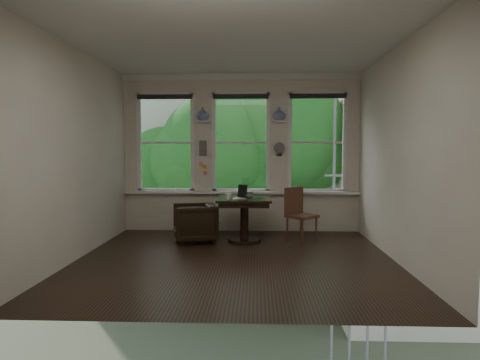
{
  "coord_description": "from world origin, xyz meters",
  "views": [
    {
      "loc": [
        0.31,
        -5.98,
        1.56
      ],
      "look_at": [
        0.03,
        0.9,
        1.07
      ],
      "focal_mm": 32.0,
      "sensor_mm": 36.0,
      "label": 1
    }
  ],
  "objects_px": {
    "table": "(244,220)",
    "laptop": "(251,198)",
    "side_chair_right": "(302,216)",
    "armchair_left": "(195,223)",
    "mug": "(229,196)"
  },
  "relations": [
    {
      "from": "armchair_left",
      "to": "mug",
      "type": "xyz_separation_m",
      "value": [
        0.59,
        -0.19,
        0.48
      ]
    },
    {
      "from": "table",
      "to": "laptop",
      "type": "bearing_deg",
      "value": -41.29
    },
    {
      "from": "mug",
      "to": "side_chair_right",
      "type": "bearing_deg",
      "value": 9.55
    },
    {
      "from": "side_chair_right",
      "to": "armchair_left",
      "type": "bearing_deg",
      "value": 139.28
    },
    {
      "from": "side_chair_right",
      "to": "mug",
      "type": "distance_m",
      "value": 1.28
    },
    {
      "from": "table",
      "to": "side_chair_right",
      "type": "distance_m",
      "value": 0.97
    },
    {
      "from": "laptop",
      "to": "mug",
      "type": "height_order",
      "value": "mug"
    },
    {
      "from": "table",
      "to": "armchair_left",
      "type": "height_order",
      "value": "table"
    },
    {
      "from": "side_chair_right",
      "to": "laptop",
      "type": "distance_m",
      "value": 0.91
    },
    {
      "from": "table",
      "to": "side_chair_right",
      "type": "xyz_separation_m",
      "value": [
        0.97,
        -0.03,
        0.09
      ]
    },
    {
      "from": "laptop",
      "to": "side_chair_right",
      "type": "bearing_deg",
      "value": 17.79
    },
    {
      "from": "mug",
      "to": "laptop",
      "type": "bearing_deg",
      "value": 20.4
    },
    {
      "from": "table",
      "to": "armchair_left",
      "type": "bearing_deg",
      "value": -177.43
    },
    {
      "from": "table",
      "to": "armchair_left",
      "type": "distance_m",
      "value": 0.84
    },
    {
      "from": "table",
      "to": "laptop",
      "type": "height_order",
      "value": "laptop"
    }
  ]
}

